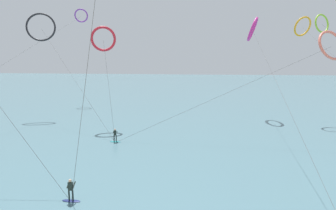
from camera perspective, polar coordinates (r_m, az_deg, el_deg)
The scene contains 10 objects.
sea_water at distance 110.77m, azimuth 6.32°, elevation 3.80°, with size 400.00×200.00×0.08m, color #476B75.
surfer_navy at distance 22.07m, azimuth -19.50°, elevation -16.56°, with size 1.40×0.59×1.70m.
surfer_teal at distance 35.49m, azimuth -10.91°, elevation -6.37°, with size 1.40×0.63×1.70m.
kite_charcoal at distance 56.60m, azimuth -24.84°, elevation 14.43°, with size 21.39×16.68×18.84m.
kite_lime at distance 59.81m, azimuth 29.31°, elevation 14.47°, with size 3.49×43.06×18.80m.
kite_magenta at distance 54.12m, azimuth 17.15°, elevation 14.76°, with size 2.73×42.09×18.09m.
kite_amber at distance 52.63m, azimuth 26.16°, elevation 14.36°, with size 3.62×38.97×17.51m.
kite_violet at distance 71.84m, azimuth -17.64°, elevation 17.20°, with size 3.31×52.77×22.52m.
kite_coral at distance 39.93m, azimuth 30.71°, elevation 10.57°, with size 28.54×6.46×14.00m.
kite_crimson at distance 44.50m, azimuth -13.25°, elevation 13.19°, with size 6.56×10.20×15.48m.
Camera 1 is at (3.65, -2.12, 10.19)m, focal length 29.41 mm.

